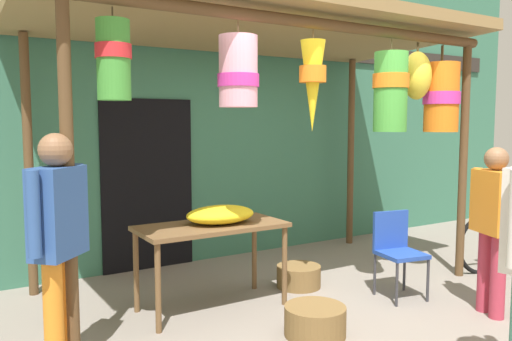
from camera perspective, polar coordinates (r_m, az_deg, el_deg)
The scene contains 10 objects.
ground_plane at distance 5.04m, azimuth 8.16°, elevation -14.75°, with size 30.00×30.00×0.00m, color gray.
shop_facade at distance 6.63m, azimuth -4.30°, elevation 9.38°, with size 11.29×0.29×4.39m.
market_stall_canopy at distance 5.32m, azimuth 3.06°, elevation 13.70°, with size 4.71×2.34×2.83m.
display_table at distance 4.78m, azimuth -4.96°, elevation -7.04°, with size 1.36×0.65×0.79m.
flower_heap_on_table at distance 4.80m, azimuth -3.79°, elevation -4.88°, with size 0.66×0.46×0.16m.
folding_chair at distance 5.33m, azimuth 15.38°, elevation -8.12°, with size 0.47×0.47×0.84m.
wicker_basket_by_table at distance 5.53m, azimuth 4.77°, elevation -11.63°, with size 0.46×0.46×0.23m, color brown.
wicker_basket_spare at distance 4.37m, azimuth 6.59°, elevation -16.26°, with size 0.50×0.50×0.24m, color brown.
shopper_by_bananas at distance 3.74m, azimuth -21.09°, elevation -6.54°, with size 0.44×0.45×1.66m.
passerby_at_right at distance 5.03m, azimuth 24.92°, elevation -4.80°, with size 0.34×0.56×1.51m.
Camera 1 is at (-3.04, -3.62, 1.73)m, focal length 35.99 mm.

